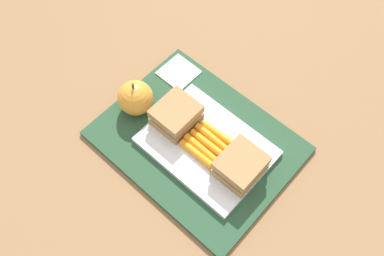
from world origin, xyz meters
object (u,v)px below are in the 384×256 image
sandwich_half_right (176,115)px  carrot_sticks_bundle (207,143)px  sandwich_half_left (240,166)px  paper_napkin (179,72)px  food_tray (207,146)px  apple (136,98)px

sandwich_half_right → carrot_sticks_bundle: size_ratio=1.02×
sandwich_half_right → carrot_sticks_bundle: sandwich_half_right is taller
sandwich_half_left → paper_napkin: bearing=-21.4°
food_tray → carrot_sticks_bundle: size_ratio=2.92×
sandwich_half_left → sandwich_half_right: bearing=0.0°
food_tray → sandwich_half_left: (-0.08, 0.00, 0.03)m
apple → paper_napkin: size_ratio=1.15×
food_tray → paper_napkin: size_ratio=3.29×
apple → sandwich_half_left: bearing=-174.1°
sandwich_half_right → apple: 0.09m
sandwich_half_left → sandwich_half_right: same height
sandwich_half_left → apple: 0.24m
apple → paper_napkin: (-0.00, -0.12, -0.03)m
sandwich_half_left → carrot_sticks_bundle: 0.08m
sandwich_half_left → apple: apple is taller
carrot_sticks_bundle → paper_napkin: 0.19m
apple → paper_napkin: apple is taller
food_tray → sandwich_half_left: bearing=180.0°
sandwich_half_right → carrot_sticks_bundle: (-0.08, 0.00, -0.02)m
apple → food_tray: bearing=-171.3°
sandwich_half_left → carrot_sticks_bundle: (0.08, 0.00, -0.02)m
carrot_sticks_bundle → sandwich_half_right: bearing=-0.1°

